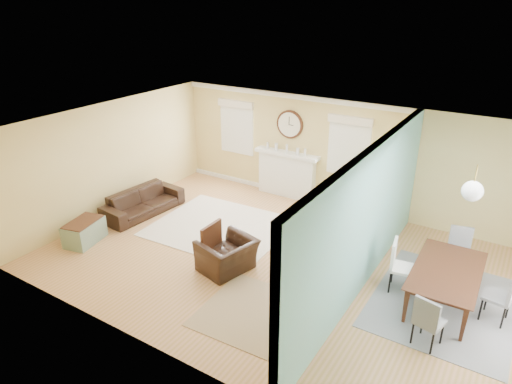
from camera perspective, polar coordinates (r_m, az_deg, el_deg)
floor at (r=8.90m, az=3.38°, el=-8.86°), size 9.00×9.00×0.00m
wall_back at (r=10.83m, az=11.27°, el=4.42°), size 9.00×0.02×2.60m
wall_front at (r=6.14m, az=-10.26°, el=-11.20°), size 9.00×0.02×2.60m
wall_left at (r=10.98m, az=-17.51°, el=4.03°), size 0.02×6.00×2.60m
ceiling at (r=7.82m, az=3.84°, el=7.44°), size 9.00×6.00×0.02m
partition at (r=7.97m, az=14.17°, el=-2.53°), size 0.17×6.00×2.60m
fireplace at (r=11.54m, az=3.85°, el=2.32°), size 1.70×0.30×1.17m
wall_clock at (r=11.23m, az=4.24°, el=8.43°), size 0.70×0.07×0.70m
window_left at (r=12.04m, az=-2.41°, el=8.56°), size 1.05×0.13×1.42m
window_right at (r=10.66m, az=11.58°, el=6.12°), size 1.05×0.13×1.42m
pendant at (r=7.13m, az=25.43°, el=0.11°), size 0.30×0.30×0.55m
rug_cream at (r=10.18m, az=-4.48°, el=-4.38°), size 2.95×2.58×0.02m
rug_jute at (r=7.59m, az=1.03°, el=-15.25°), size 2.10×1.75×0.01m
rug_grey at (r=8.46m, az=22.38°, el=-12.70°), size 2.18×2.72×0.01m
sofa at (r=11.01m, az=-13.93°, el=-1.19°), size 0.94×2.03×0.57m
eames_chair at (r=8.54m, az=-3.63°, el=-7.90°), size 1.05×1.14×0.62m
green_chair at (r=10.28m, az=11.40°, el=-2.42°), size 0.97×0.98×0.69m
trunk at (r=10.12m, az=-20.66°, el=-4.66°), size 0.68×0.92×0.48m
credenza at (r=9.55m, az=14.17°, el=-4.42°), size 0.47×1.37×0.80m
tv at (r=9.25m, az=14.50°, el=-0.48°), size 0.15×1.09×0.63m
garden_stool at (r=8.78m, az=11.43°, el=-7.77°), size 0.36×0.36×0.53m
potted_plant at (r=8.54m, az=11.69°, el=-4.98°), size 0.49×0.46×0.44m
dining_table at (r=8.29m, az=22.72°, el=-10.91°), size 1.06×1.86×0.65m
dining_chair_n at (r=9.11m, az=24.12°, el=-6.48°), size 0.47×0.47×0.89m
dining_chair_s at (r=7.24m, az=20.94°, el=-14.31°), size 0.46×0.46×0.86m
dining_chair_w at (r=8.25m, az=17.95°, el=-8.43°), size 0.48×0.48×0.94m
dining_chair_e at (r=8.14m, az=28.08°, el=-10.92°), size 0.45×0.45×0.91m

